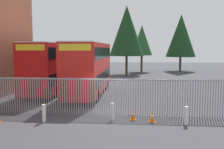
{
  "coord_description": "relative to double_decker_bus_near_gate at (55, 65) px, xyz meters",
  "views": [
    {
      "loc": [
        1.61,
        -14.4,
        3.91
      ],
      "look_at": [
        0.0,
        4.0,
        2.0
      ],
      "focal_mm": 40.2,
      "sensor_mm": 36.0,
      "label": 1
    }
  ],
  "objects": [
    {
      "name": "traffic_cone_mid_forecourt",
      "position": [
        7.32,
        -9.11,
        -2.13
      ],
      "size": [
        0.34,
        0.34,
        0.59
      ],
      "color": "orange",
      "rests_on": "ground"
    },
    {
      "name": "tree_tall_back",
      "position": [
        6.24,
        14.91,
        4.11
      ],
      "size": [
        5.16,
        5.16,
        10.23
      ],
      "color": "#4C3823",
      "rests_on": "ground"
    },
    {
      "name": "ground_plane",
      "position": [
        5.73,
        -0.23,
        -2.42
      ],
      "size": [
        100.0,
        100.0,
        0.0
      ],
      "primitive_type": "plane",
      "color": "#3D3D42"
    },
    {
      "name": "bollard_center_front",
      "position": [
        6.2,
        -9.23,
        -1.95
      ],
      "size": [
        0.2,
        0.2,
        0.95
      ],
      "primitive_type": "cylinder",
      "color": "silver",
      "rests_on": "ground"
    },
    {
      "name": "double_decker_bus_near_gate",
      "position": [
        0.0,
        0.0,
        0.0
      ],
      "size": [
        2.54,
        10.81,
        4.42
      ],
      "color": "red",
      "rests_on": "ground"
    },
    {
      "name": "tree_mid_row",
      "position": [
        15.37,
        21.74,
        3.7
      ],
      "size": [
        5.07,
        5.07,
        9.75
      ],
      "color": "#4C3823",
      "rests_on": "ground"
    },
    {
      "name": "palisade_fence",
      "position": [
        5.57,
        -8.23,
        -1.24
      ],
      "size": [
        16.02,
        0.14,
        2.35
      ],
      "color": "gray",
      "rests_on": "ground"
    },
    {
      "name": "traffic_cone_near_kerb",
      "position": [
        8.35,
        -9.46,
        -2.13
      ],
      "size": [
        0.34,
        0.34,
        0.59
      ],
      "color": "orange",
      "rests_on": "ground"
    },
    {
      "name": "tree_short_side",
      "position": [
        8.64,
        20.08,
        2.88
      ],
      "size": [
        3.53,
        3.53,
        7.85
      ],
      "color": "#4C3823",
      "rests_on": "ground"
    },
    {
      "name": "double_decker_bus_behind_fence_left",
      "position": [
        3.52,
        -1.23,
        0.0
      ],
      "size": [
        2.54,
        10.81,
        4.42
      ],
      "color": "red",
      "rests_on": "ground"
    },
    {
      "name": "bollard_near_right",
      "position": [
        10.05,
        -9.74,
        -1.95
      ],
      "size": [
        0.2,
        0.2,
        0.95
      ],
      "primitive_type": "cylinder",
      "color": "silver",
      "rests_on": "ground"
    },
    {
      "name": "bollard_near_left",
      "position": [
        2.57,
        -9.91,
        -1.95
      ],
      "size": [
        0.2,
        0.2,
        0.95
      ],
      "primitive_type": "cylinder",
      "color": "silver",
      "rests_on": "ground"
    }
  ]
}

